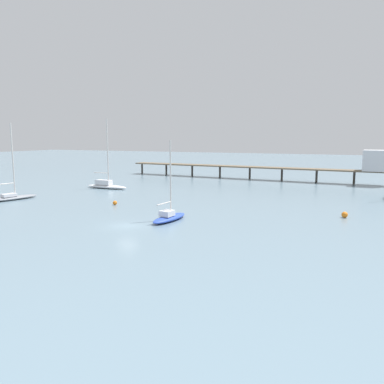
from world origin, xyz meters
name	(u,v)px	position (x,y,z in m)	size (l,w,h in m)	color
ground_plane	(127,226)	(0.00, 0.00, 0.00)	(400.00, 400.00, 0.00)	slate
pier	(318,164)	(15.96, 53.57, 4.31)	(65.32, 7.48, 7.56)	brown
sailboat_gray	(12,196)	(-27.81, 8.26, 0.68)	(4.07, 8.67, 12.60)	gray
sailboat_blue	(169,216)	(3.29, 4.41, 0.63)	(2.64, 6.80, 9.98)	#2D4CB7
sailboat_white	(106,184)	(-22.09, 26.18, 0.83)	(9.18, 2.15, 13.92)	white
mooring_buoy_far	(345,215)	(23.24, 15.14, 0.40)	(0.80, 0.80, 0.80)	orange
mooring_buoy_mid	(115,203)	(-9.44, 11.08, 0.33)	(0.65, 0.65, 0.65)	orange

